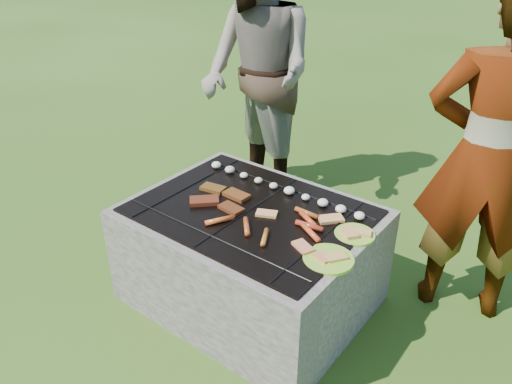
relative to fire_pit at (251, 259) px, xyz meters
The scene contains 10 objects.
lawn 0.28m from the fire_pit, ahead, with size 60.00×60.00×0.00m, color #264611.
fire_pit is the anchor object (origin of this frame).
mushrooms 0.45m from the fire_pit, 86.28° to the left, with size 1.06×0.06×0.04m.
pork_slabs 0.40m from the fire_pit, behind, with size 0.38×0.29×0.02m.
sausages 0.41m from the fire_pit, ahead, with size 0.56×0.43×0.03m.
bread_on_grate 0.47m from the fire_pit, ahead, with size 0.45×0.43×0.02m.
plate_far 0.66m from the fire_pit, 13.39° to the left, with size 0.21×0.21×0.03m.
plate_near 0.66m from the fire_pit, 12.56° to the right, with size 0.30×0.30×0.03m.
cook 1.37m from the fire_pit, 36.06° to the left, with size 0.68×0.45×1.86m, color gray.
bystander 1.46m from the fire_pit, 125.77° to the left, with size 0.96×0.75×1.98m, color #A09485.
Camera 1 is at (1.44, -1.82, 2.01)m, focal length 35.00 mm.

